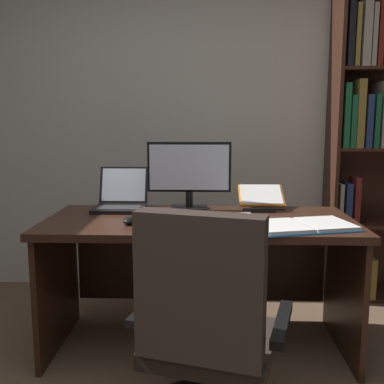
{
  "coord_description": "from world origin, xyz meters",
  "views": [
    {
      "loc": [
        0.08,
        -1.34,
        1.29
      ],
      "look_at": [
        0.0,
        1.02,
        0.92
      ],
      "focal_mm": 41.58,
      "sensor_mm": 36.0,
      "label": 1
    }
  ],
  "objects_px": {
    "open_binder": "(303,226)",
    "notepad": "(239,217)",
    "monitor": "(189,176)",
    "pen": "(243,216)",
    "bookshelf": "(380,149)",
    "office_chair": "(207,346)",
    "reading_stand_with_book": "(261,198)",
    "laptop": "(121,200)",
    "desk": "(200,250)",
    "computer_mouse": "(129,220)",
    "keyboard": "(186,222)"
  },
  "relations": [
    {
      "from": "open_binder",
      "to": "notepad",
      "type": "xyz_separation_m",
      "value": [
        -0.31,
        0.22,
        -0.01
      ]
    },
    {
      "from": "monitor",
      "to": "pen",
      "type": "bearing_deg",
      "value": -36.55
    },
    {
      "from": "bookshelf",
      "to": "office_chair",
      "type": "height_order",
      "value": "bookshelf"
    },
    {
      "from": "notepad",
      "to": "office_chair",
      "type": "bearing_deg",
      "value": -102.44
    },
    {
      "from": "bookshelf",
      "to": "reading_stand_with_book",
      "type": "height_order",
      "value": "bookshelf"
    },
    {
      "from": "open_binder",
      "to": "laptop",
      "type": "bearing_deg",
      "value": 141.87
    },
    {
      "from": "reading_stand_with_book",
      "to": "office_chair",
      "type": "bearing_deg",
      "value": -107.11
    },
    {
      "from": "bookshelf",
      "to": "desk",
      "type": "bearing_deg",
      "value": -150.14
    },
    {
      "from": "desk",
      "to": "bookshelf",
      "type": "height_order",
      "value": "bookshelf"
    },
    {
      "from": "computer_mouse",
      "to": "bookshelf",
      "type": "bearing_deg",
      "value": 30.3
    },
    {
      "from": "pen",
      "to": "open_binder",
      "type": "bearing_deg",
      "value": -37.43
    },
    {
      "from": "keyboard",
      "to": "open_binder",
      "type": "bearing_deg",
      "value": -4.79
    },
    {
      "from": "laptop",
      "to": "keyboard",
      "type": "xyz_separation_m",
      "value": [
        0.42,
        -0.41,
        -0.04
      ]
    },
    {
      "from": "bookshelf",
      "to": "office_chair",
      "type": "distance_m",
      "value": 2.12
    },
    {
      "from": "reading_stand_with_book",
      "to": "open_binder",
      "type": "relative_size",
      "value": 0.5
    },
    {
      "from": "monitor",
      "to": "keyboard",
      "type": "bearing_deg",
      "value": -90.0
    },
    {
      "from": "reading_stand_with_book",
      "to": "laptop",
      "type": "bearing_deg",
      "value": -176.94
    },
    {
      "from": "desk",
      "to": "notepad",
      "type": "relative_size",
      "value": 8.11
    },
    {
      "from": "open_binder",
      "to": "pen",
      "type": "bearing_deg",
      "value": 128.72
    },
    {
      "from": "desk",
      "to": "computer_mouse",
      "type": "relative_size",
      "value": 16.37
    },
    {
      "from": "open_binder",
      "to": "reading_stand_with_book",
      "type": "bearing_deg",
      "value": 92.92
    },
    {
      "from": "pen",
      "to": "bookshelf",
      "type": "bearing_deg",
      "value": 37.29
    },
    {
      "from": "computer_mouse",
      "to": "pen",
      "type": "distance_m",
      "value": 0.63
    },
    {
      "from": "laptop",
      "to": "bookshelf",
      "type": "bearing_deg",
      "value": 17.35
    },
    {
      "from": "computer_mouse",
      "to": "open_binder",
      "type": "bearing_deg",
      "value": -3.19
    },
    {
      "from": "laptop",
      "to": "reading_stand_with_book",
      "type": "xyz_separation_m",
      "value": [
        0.87,
        0.05,
        0.01
      ]
    },
    {
      "from": "computer_mouse",
      "to": "notepad",
      "type": "xyz_separation_m",
      "value": [
        0.59,
        0.17,
        -0.02
      ]
    },
    {
      "from": "bookshelf",
      "to": "monitor",
      "type": "xyz_separation_m",
      "value": [
        -1.35,
        -0.56,
        -0.13
      ]
    },
    {
      "from": "desk",
      "to": "reading_stand_with_book",
      "type": "height_order",
      "value": "reading_stand_with_book"
    },
    {
      "from": "bookshelf",
      "to": "keyboard",
      "type": "height_order",
      "value": "bookshelf"
    },
    {
      "from": "pen",
      "to": "keyboard",
      "type": "bearing_deg",
      "value": -150.92
    },
    {
      "from": "computer_mouse",
      "to": "reading_stand_with_book",
      "type": "bearing_deg",
      "value": 31.47
    },
    {
      "from": "computer_mouse",
      "to": "open_binder",
      "type": "height_order",
      "value": "computer_mouse"
    },
    {
      "from": "keyboard",
      "to": "computer_mouse",
      "type": "bearing_deg",
      "value": 180.0
    },
    {
      "from": "bookshelf",
      "to": "reading_stand_with_book",
      "type": "distance_m",
      "value": 1.07
    },
    {
      "from": "open_binder",
      "to": "office_chair",
      "type": "bearing_deg",
      "value": -144.14
    },
    {
      "from": "laptop",
      "to": "open_binder",
      "type": "relative_size",
      "value": 0.6
    },
    {
      "from": "office_chair",
      "to": "computer_mouse",
      "type": "relative_size",
      "value": 9.37
    },
    {
      "from": "monitor",
      "to": "computer_mouse",
      "type": "xyz_separation_m",
      "value": [
        -0.3,
        -0.4,
        -0.19
      ]
    },
    {
      "from": "computer_mouse",
      "to": "notepad",
      "type": "height_order",
      "value": "computer_mouse"
    },
    {
      "from": "monitor",
      "to": "pen",
      "type": "xyz_separation_m",
      "value": [
        0.31,
        -0.23,
        -0.2
      ]
    },
    {
      "from": "keyboard",
      "to": "open_binder",
      "type": "distance_m",
      "value": 0.6
    },
    {
      "from": "keyboard",
      "to": "computer_mouse",
      "type": "relative_size",
      "value": 4.04
    },
    {
      "from": "reading_stand_with_book",
      "to": "bookshelf",
      "type": "bearing_deg",
      "value": 29.3
    },
    {
      "from": "open_binder",
      "to": "computer_mouse",
      "type": "bearing_deg",
      "value": 162.96
    },
    {
      "from": "notepad",
      "to": "pen",
      "type": "bearing_deg",
      "value": 0.0
    },
    {
      "from": "reading_stand_with_book",
      "to": "pen",
      "type": "xyz_separation_m",
      "value": [
        -0.14,
        -0.28,
        -0.05
      ]
    },
    {
      "from": "reading_stand_with_book",
      "to": "open_binder",
      "type": "height_order",
      "value": "reading_stand_with_book"
    },
    {
      "from": "laptop",
      "to": "computer_mouse",
      "type": "bearing_deg",
      "value": -73.45
    },
    {
      "from": "open_binder",
      "to": "notepad",
      "type": "bearing_deg",
      "value": 130.56
    }
  ]
}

